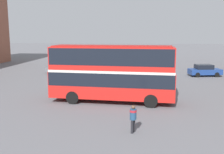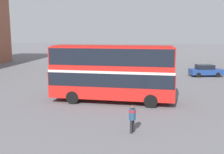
{
  "view_description": "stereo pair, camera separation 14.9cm",
  "coord_description": "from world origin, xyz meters",
  "px_view_note": "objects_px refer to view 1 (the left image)",
  "views": [
    {
      "loc": [
        2.97,
        -21.41,
        5.72
      ],
      "look_at": [
        0.55,
        -0.26,
        2.12
      ],
      "focal_mm": 42.0,
      "sensor_mm": 36.0,
      "label": 1
    },
    {
      "loc": [
        3.12,
        -21.39,
        5.72
      ],
      "look_at": [
        0.55,
        -0.26,
        2.12
      ],
      "focal_mm": 42.0,
      "sensor_mm": 36.0,
      "label": 2
    }
  ],
  "objects_px": {
    "parked_car_kerb_near": "(205,70)",
    "pedestrian_foreground": "(133,116)",
    "parked_car_kerb_far": "(63,68)",
    "double_decker_bus": "(112,70)"
  },
  "relations": [
    {
      "from": "double_decker_bus",
      "to": "parked_car_kerb_near",
      "type": "height_order",
      "value": "double_decker_bus"
    },
    {
      "from": "pedestrian_foreground",
      "to": "double_decker_bus",
      "type": "bearing_deg",
      "value": -50.21
    },
    {
      "from": "parked_car_kerb_near",
      "to": "pedestrian_foreground",
      "type": "bearing_deg",
      "value": -122.45
    },
    {
      "from": "parked_car_kerb_far",
      "to": "double_decker_bus",
      "type": "bearing_deg",
      "value": 126.62
    },
    {
      "from": "pedestrian_foreground",
      "to": "parked_car_kerb_far",
      "type": "height_order",
      "value": "pedestrian_foreground"
    },
    {
      "from": "double_decker_bus",
      "to": "pedestrian_foreground",
      "type": "distance_m",
      "value": 7.16
    },
    {
      "from": "pedestrian_foreground",
      "to": "parked_car_kerb_far",
      "type": "relative_size",
      "value": 0.34
    },
    {
      "from": "pedestrian_foreground",
      "to": "parked_car_kerb_near",
      "type": "distance_m",
      "value": 22.89
    },
    {
      "from": "double_decker_bus",
      "to": "parked_car_kerb_far",
      "type": "height_order",
      "value": "double_decker_bus"
    },
    {
      "from": "parked_car_kerb_near",
      "to": "double_decker_bus",
      "type": "bearing_deg",
      "value": -136.52
    }
  ]
}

